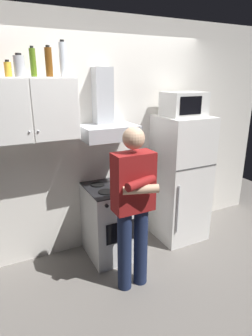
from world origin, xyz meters
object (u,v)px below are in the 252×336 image
(refrigerator, at_px, (180,179))
(cooking_pot, at_px, (127,183))
(person_standing, at_px, (133,205))
(bottle_vodka_clear, at_px, (63,59))
(bottle_olive_oil, at_px, (33,62))
(bottle_beer_brown, at_px, (49,62))
(upper_cabinet, at_px, (29,110))
(stove_oven, at_px, (113,220))
(bottle_spice_jar, at_px, (8,69))
(bottle_canister_steel, at_px, (19,66))
(range_hood, at_px, (107,120))
(microwave, at_px, (184,104))

(refrigerator, height_order, cooking_pot, refrigerator)
(person_standing, relative_size, bottle_vodka_clear, 5.00)
(refrigerator, height_order, bottle_olive_oil, bottle_olive_oil)
(bottle_olive_oil, xyz_separation_m, bottle_beer_brown, (0.14, -0.05, 0.00))
(upper_cabinet, height_order, bottle_beer_brown, bottle_beer_brown)
(cooking_pot, xyz_separation_m, bottle_vodka_clear, (-0.58, 0.21, 1.28))
(cooking_pot, xyz_separation_m, bottle_olive_oil, (-0.85, 0.28, 1.25))
(cooking_pot, distance_m, bottle_beer_brown, 1.46)
(stove_oven, relative_size, bottle_vodka_clear, 2.67)
(refrigerator, bearing_deg, cooking_pot, -171.68)
(stove_oven, bearing_deg, bottle_vodka_clear, 168.17)
(stove_oven, distance_m, bottle_spice_jar, 1.93)
(bottle_canister_steel, bearing_deg, refrigerator, -3.87)
(cooking_pot, bearing_deg, stove_oven, 137.51)
(refrigerator, distance_m, bottle_olive_oil, 2.17)
(upper_cabinet, bearing_deg, bottle_spice_jar, 174.31)
(upper_cabinet, height_order, range_hood, range_hood)
(microwave, xyz_separation_m, cooking_pot, (-0.82, -0.14, -0.81))
(upper_cabinet, height_order, bottle_canister_steel, bottle_canister_steel)
(microwave, bearing_deg, bottle_beer_brown, 176.55)
(stove_oven, relative_size, cooking_pot, 2.98)
(bottle_olive_oil, relative_size, bottle_canister_steel, 1.33)
(bottle_olive_oil, bearing_deg, upper_cabinet, -159.52)
(microwave, distance_m, bottle_beer_brown, 1.59)
(cooking_pot, bearing_deg, microwave, 9.57)
(person_standing, bearing_deg, bottle_vodka_clear, 119.56)
(person_standing, bearing_deg, microwave, 32.00)
(range_hood, height_order, person_standing, range_hood)
(bottle_vodka_clear, bearing_deg, upper_cabinet, 174.86)
(refrigerator, relative_size, bottle_canister_steel, 7.92)
(refrigerator, xyz_separation_m, bottle_spice_jar, (-1.89, 0.14, 1.32))
(bottle_olive_oil, bearing_deg, bottle_vodka_clear, -13.28)
(refrigerator, relative_size, person_standing, 0.98)
(stove_oven, bearing_deg, refrigerator, 0.04)
(bottle_olive_oil, bearing_deg, refrigerator, -5.36)
(upper_cabinet, relative_size, refrigerator, 0.56)
(refrigerator, height_order, bottle_vodka_clear, bottle_vodka_clear)
(range_hood, xyz_separation_m, cooking_pot, (0.13, -0.25, -0.67))
(range_hood, xyz_separation_m, person_standing, (-0.05, -0.73, -0.70))
(bottle_olive_oil, xyz_separation_m, bottle_spice_jar, (-0.23, -0.02, -0.06))
(upper_cabinet, relative_size, bottle_olive_oil, 3.34)
(person_standing, bearing_deg, bottle_olive_oil, 131.10)
(bottle_spice_jar, bearing_deg, range_hood, -0.78)
(refrigerator, height_order, microwave, microwave)
(bottle_canister_steel, bearing_deg, person_standing, -42.54)
(range_hood, relative_size, bottle_beer_brown, 2.70)
(bottle_spice_jar, xyz_separation_m, bottle_canister_steel, (0.10, -0.02, 0.03))
(range_hood, distance_m, person_standing, 1.01)
(cooking_pot, height_order, bottle_vodka_clear, bottle_vodka_clear)
(microwave, xyz_separation_m, bottle_beer_brown, (-1.53, 0.09, 0.44))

